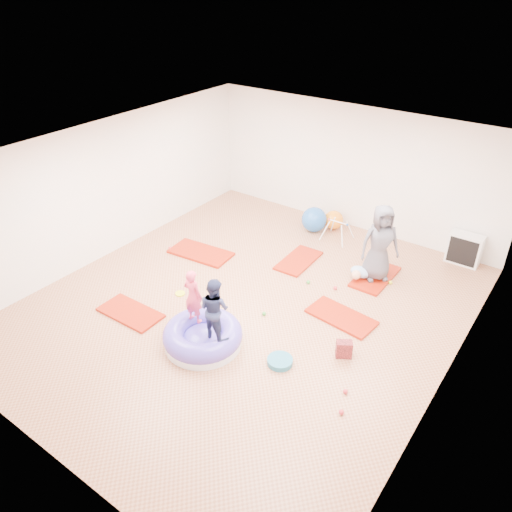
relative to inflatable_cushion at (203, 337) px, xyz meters
The scene contains 19 objects.
room 1.77m from the inflatable_cushion, 92.83° to the left, with size 7.01×8.01×2.81m.
gym_mat_front_left 1.60m from the inflatable_cushion, behind, with size 1.17×0.58×0.05m, color #9E1F00.
gym_mat_mid_left 2.93m from the inflatable_cushion, 131.95° to the left, with size 1.33×0.66×0.06m, color #9E1F00.
gym_mat_center_back 3.13m from the inflatable_cushion, 91.72° to the left, with size 1.14×0.57×0.05m, color #9E1F00.
gym_mat_right 2.46m from the inflatable_cushion, 52.01° to the left, with size 1.19×0.59×0.05m, color #9E1F00.
gym_mat_rear_right 3.78m from the inflatable_cushion, 67.27° to the left, with size 1.20×0.60×0.05m, color #9E1F00.
inflatable_cushion is the anchor object (origin of this frame).
child_pink 0.74m from the inflatable_cushion, 158.08° to the left, with size 0.35×0.23×0.96m, color #F14163.
child_navy 0.79m from the inflatable_cushion, ahead, with size 0.51×0.40×1.05m, color navy.
adult_caregiver 3.80m from the inflatable_cushion, 66.80° to the left, with size 0.75×0.49×1.53m, color #4D4C58.
infant 3.45m from the inflatable_cushion, 69.20° to the left, with size 0.39×0.40×0.23m.
ball_pit_balls 1.94m from the inflatable_cushion, 63.91° to the left, with size 5.19×3.51×0.07m.
exercise_ball_blue 4.54m from the inflatable_cushion, 96.77° to the left, with size 0.57×0.57×0.57m, color blue.
exercise_ball_orange 4.87m from the inflatable_cushion, 92.55° to the left, with size 0.44×0.44×0.44m, color orange.
infant_play_gym 4.42m from the inflatable_cushion, 88.58° to the left, with size 0.60×0.57×0.46m.
cube_shelf 5.72m from the inflatable_cushion, 62.13° to the left, with size 0.66×0.32×0.66m.
balance_disc 1.32m from the inflatable_cushion, 15.49° to the left, with size 0.40×0.40×0.09m, color teal.
backpack 2.26m from the inflatable_cushion, 28.44° to the left, with size 0.25×0.15×0.29m, color red.
yellow_toy 1.53m from the inflatable_cushion, 147.47° to the left, with size 0.18×0.18×0.03m, color yellow.
Camera 1 is at (4.42, -5.85, 5.41)m, focal length 35.00 mm.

